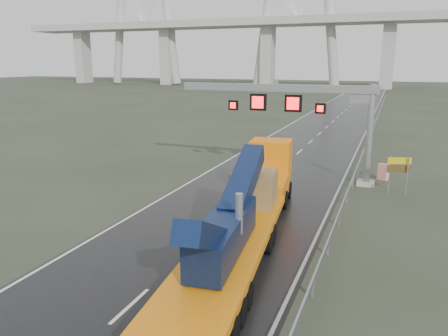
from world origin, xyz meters
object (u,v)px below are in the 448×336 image
at_px(heavy_haul_truck, 249,202).
at_px(striped_barrier, 383,172).
at_px(sign_gantry, 303,105).
at_px(exit_sign_pair, 399,168).

height_order(heavy_haul_truck, striped_barrier, heavy_haul_truck).
xyz_separation_m(sign_gantry, heavy_haul_truck, (-0.17, -11.94, -3.85)).
xyz_separation_m(heavy_haul_truck, striped_barrier, (6.07, 13.91, -1.15)).
height_order(sign_gantry, heavy_haul_truck, sign_gantry).
distance_m(sign_gantry, exit_sign_pair, 8.06).
height_order(sign_gantry, exit_sign_pair, sign_gantry).
distance_m(exit_sign_pair, striped_barrier, 4.06).
xyz_separation_m(heavy_haul_truck, exit_sign_pair, (7.07, 10.17, 0.06)).
bearing_deg(sign_gantry, heavy_haul_truck, -90.82).
bearing_deg(sign_gantry, striped_barrier, 18.47).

